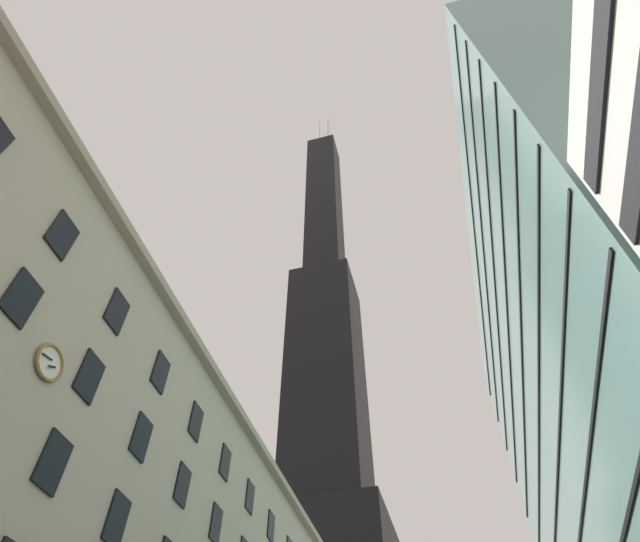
# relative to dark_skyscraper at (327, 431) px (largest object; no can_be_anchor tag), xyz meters

# --- Properties ---
(dark_skyscraper) EXTENTS (24.10, 24.10, 231.08)m
(dark_skyscraper) POSITION_rel_dark_skyscraper_xyz_m (0.00, 0.00, 0.00)
(dark_skyscraper) COLOR black
(dark_skyscraper) RESTS_ON ground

